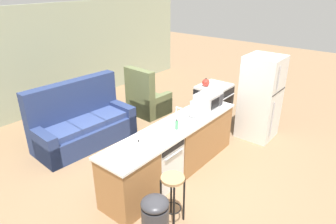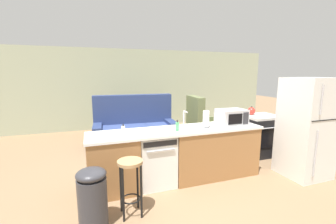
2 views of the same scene
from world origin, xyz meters
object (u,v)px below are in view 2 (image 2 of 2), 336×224
(microwave, at_px, (231,117))
(kettle, at_px, (251,111))
(refrigerator, at_px, (306,128))
(trash_bin, at_px, (92,198))
(soap_bottle, at_px, (177,126))
(bar_stool, at_px, (130,176))
(dish_soap_bottle, at_px, (123,131))
(paper_towel_roll, at_px, (206,119))
(dishwasher, at_px, (155,160))
(stove_range, at_px, (260,135))
(couch, at_px, (135,130))
(armchair, at_px, (201,127))

(microwave, bearing_deg, kettle, 34.13)
(refrigerator, height_order, trash_bin, refrigerator)
(soap_bottle, relative_size, bar_stool, 0.24)
(dish_soap_bottle, distance_m, bar_stool, 0.76)
(dish_soap_bottle, bearing_deg, paper_towel_roll, 2.06)
(dishwasher, height_order, stove_range, stove_range)
(refrigerator, relative_size, dish_soap_bottle, 9.93)
(dishwasher, bearing_deg, bar_stool, -127.26)
(soap_bottle, xyz_separation_m, bar_stool, (-0.88, -0.60, -0.44))
(stove_range, bearing_deg, bar_stool, -158.35)
(kettle, bearing_deg, soap_bottle, -159.79)
(dishwasher, distance_m, trash_bin, 1.27)
(soap_bottle, distance_m, bar_stool, 1.15)
(microwave, distance_m, couch, 2.62)
(dish_soap_bottle, bearing_deg, couch, 75.13)
(microwave, bearing_deg, trash_bin, -162.03)
(armchair, bearing_deg, microwave, -103.57)
(bar_stool, distance_m, couch, 2.91)
(stove_range, bearing_deg, dishwasher, -168.09)
(dishwasher, height_order, kettle, kettle)
(refrigerator, xyz_separation_m, dish_soap_bottle, (-3.11, 0.48, 0.10))
(kettle, bearing_deg, dish_soap_bottle, -165.74)
(refrigerator, height_order, kettle, refrigerator)
(dish_soap_bottle, height_order, kettle, kettle)
(dish_soap_bottle, xyz_separation_m, kettle, (2.95, 0.75, 0.01))
(dishwasher, xyz_separation_m, microwave, (1.43, -0.00, 0.62))
(stove_range, height_order, soap_bottle, soap_bottle)
(refrigerator, relative_size, trash_bin, 2.36)
(refrigerator, xyz_separation_m, trash_bin, (-3.59, -0.24, -0.50))
(microwave, distance_m, soap_bottle, 1.09)
(stove_range, relative_size, kettle, 4.39)
(paper_towel_roll, distance_m, kettle, 1.68)
(paper_towel_roll, bearing_deg, microwave, 1.90)
(refrigerator, bearing_deg, paper_towel_roll, 162.58)
(stove_range, relative_size, microwave, 1.80)
(microwave, xyz_separation_m, armchair, (0.50, 2.06, -0.69))
(soap_bottle, xyz_separation_m, dish_soap_bottle, (-0.86, 0.02, 0.00))
(trash_bin, bearing_deg, refrigerator, 3.79)
(microwave, bearing_deg, stove_range, 25.18)
(microwave, distance_m, armchair, 2.23)
(dishwasher, relative_size, soap_bottle, 4.77)
(dish_soap_bottle, relative_size, trash_bin, 0.24)
(paper_towel_roll, height_order, couch, couch)
(trash_bin, distance_m, armchair, 4.08)
(paper_towel_roll, relative_size, dish_soap_bottle, 1.60)
(microwave, bearing_deg, paper_towel_roll, -178.10)
(armchair, bearing_deg, stove_range, -66.02)
(armchair, bearing_deg, refrigerator, -75.56)
(dishwasher, height_order, dish_soap_bottle, dish_soap_bottle)
(paper_towel_roll, height_order, kettle, paper_towel_roll)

